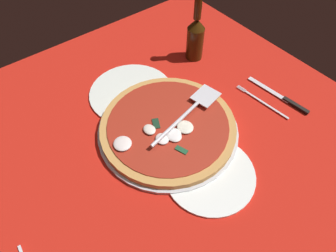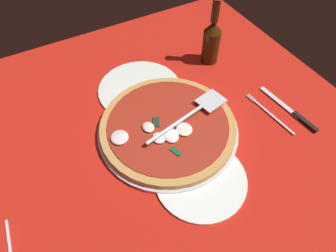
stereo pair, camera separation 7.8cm
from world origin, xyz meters
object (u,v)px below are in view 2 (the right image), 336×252
object	(u,v)px
place_setting_far	(281,113)
dinner_plate_left	(140,89)
pizza	(168,126)
pizza_server	(191,114)
dinner_plate_right	(201,179)
beer_bottle	(212,40)

from	to	relation	value
place_setting_far	dinner_plate_left	bearing A→B (deg)	42.36
pizza	pizza_server	world-z (taller)	pizza_server
dinner_plate_right	place_setting_far	world-z (taller)	place_setting_far
dinner_plate_left	place_setting_far	world-z (taller)	place_setting_far
dinner_plate_right	place_setting_far	xyz separation A→B (cm)	(-6.67, 32.12, -0.15)
dinner_plate_right	beer_bottle	size ratio (longest dim) A/B	0.99
beer_bottle	pizza_server	bearing A→B (deg)	-44.43
pizza	place_setting_far	size ratio (longest dim) A/B	1.73
pizza_server	place_setting_far	bearing A→B (deg)	-31.86
pizza_server	beer_bottle	size ratio (longest dim) A/B	1.18
dinner_plate_right	beer_bottle	world-z (taller)	beer_bottle
pizza_server	dinner_plate_right	bearing A→B (deg)	-124.33
beer_bottle	dinner_plate_left	bearing A→B (deg)	-86.88
dinner_plate_left	beer_bottle	bearing A→B (deg)	93.12
pizza	pizza_server	size ratio (longest dim) A/B	1.37
beer_bottle	pizza	bearing A→B (deg)	-53.54
beer_bottle	place_setting_far	bearing A→B (deg)	9.34
dinner_plate_left	pizza_server	xyz separation A→B (cm)	(19.45, 6.26, 4.38)
dinner_plate_right	pizza	xyz separation A→B (cm)	(-16.99, 0.19, 1.95)
pizza_server	beer_bottle	bearing A→B (deg)	33.83
dinner_plate_right	pizza_server	distance (cm)	17.87
place_setting_far	pizza	bearing A→B (deg)	66.66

